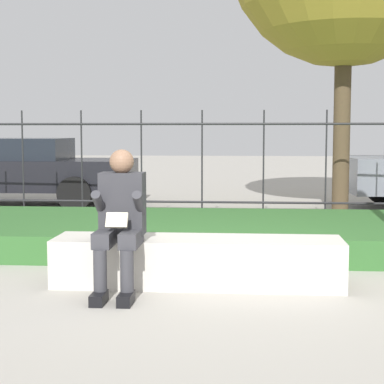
{
  "coord_description": "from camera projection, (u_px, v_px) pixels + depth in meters",
  "views": [
    {
      "loc": [
        0.14,
        -5.66,
        1.39
      ],
      "look_at": [
        -0.45,
        1.82,
        0.67
      ],
      "focal_mm": 60.0,
      "sensor_mm": 36.0,
      "label": 1
    }
  ],
  "objects": [
    {
      "name": "car_parked_left",
      "position": [
        6.0,
        169.0,
        11.97
      ],
      "size": [
        4.7,
        1.9,
        1.25
      ],
      "rotation": [
        0.0,
        0.0,
        0.02
      ],
      "color": "black",
      "rests_on": "ground_plane"
    },
    {
      "name": "grass_berm",
      "position": [
        230.0,
        234.0,
        7.73
      ],
      "size": [
        10.99,
        2.59,
        0.3
      ],
      "color": "#33662D",
      "rests_on": "ground_plane"
    },
    {
      "name": "stone_bench",
      "position": [
        198.0,
        264.0,
        5.77
      ],
      "size": [
        2.58,
        0.58,
        0.43
      ],
      "color": "beige",
      "rests_on": "ground_plane"
    },
    {
      "name": "ground_plane",
      "position": [
        226.0,
        286.0,
        5.76
      ],
      "size": [
        60.0,
        60.0,
        0.0
      ],
      "primitive_type": "plane",
      "color": "#A8A399"
    },
    {
      "name": "person_seated_reader",
      "position": [
        120.0,
        216.0,
        5.45
      ],
      "size": [
        0.42,
        0.73,
        1.23
      ],
      "color": "black",
      "rests_on": "ground_plane"
    },
    {
      "name": "iron_fence",
      "position": [
        233.0,
        165.0,
        9.38
      ],
      "size": [
        8.99,
        0.03,
        1.69
      ],
      "color": "#232326",
      "rests_on": "ground_plane"
    }
  ]
}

